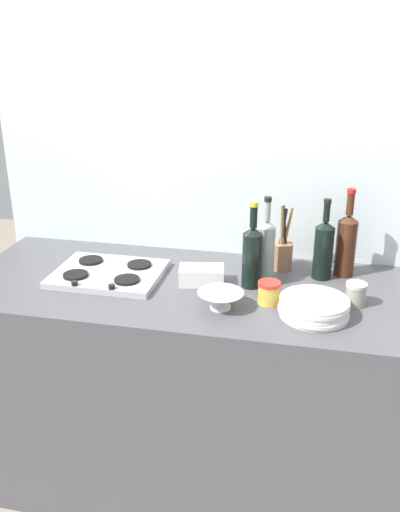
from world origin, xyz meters
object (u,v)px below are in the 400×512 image
Objects in this scene: wine_bottle_mid_right at (266,248)px; condiment_jar_rear at (356,294)px; mixing_bowl at (221,299)px; wine_bottle_mid_left at (346,243)px; utensil_crock at (282,252)px; butter_dish at (203,275)px; condiment_jar_front at (269,292)px; wine_bottle_rightmost at (252,255)px; plate_stack at (314,308)px; stovetop_hob at (108,273)px; wine_bottle_leftmost at (323,248)px.

condiment_jar_rear is at bearing -24.82° from wine_bottle_mid_right.
condiment_jar_rear is at bearing 15.57° from mixing_bowl.
wine_bottle_mid_left is 1.24× the size of utensil_crock.
butter_dish is 0.28m from condiment_jar_front.
wine_bottle_rightmost is 0.23m from mixing_bowl.
condiment_jar_front is (0.08, -0.12, -0.08)m from wine_bottle_rightmost.
condiment_jar_rear is (0.37, -0.08, -0.08)m from wine_bottle_rightmost.
mixing_bowl is 0.43m from utensil_crock.
wine_bottle_mid_left is 0.41m from condiment_jar_front.
wine_bottle_mid_left is at bearing 74.30° from plate_stack.
condiment_jar_rear reaches higher than plate_stack.
wine_bottle_mid_left is (0.88, 0.21, 0.12)m from stovetop_hob.
condiment_jar_front is at bearing -58.12° from wine_bottle_rightmost.
wine_bottle_rightmost is 0.20m from butter_dish.
condiment_jar_rear is (0.33, -0.15, -0.08)m from wine_bottle_mid_right.
stovetop_hob is at bearing 177.45° from condiment_jar_rear.
condiment_jar_rear is (0.55, -0.06, 0.01)m from butter_dish.
wine_bottle_rightmost reaches higher than utensil_crock.
wine_bottle_rightmost is at bearing -117.86° from wine_bottle_mid_right.
plate_stack is 0.69× the size of wine_bottle_mid_left.
mixing_bowl is at bearing -134.86° from wine_bottle_leftmost.
condiment_jar_rear is at bearing 9.48° from condiment_jar_front.
plate_stack is 0.85× the size of utensil_crock.
butter_dish is 2.03× the size of condiment_jar_rear.
plate_stack is at bearing -70.01° from utensil_crock.
plate_stack is 0.34m from wine_bottle_mid_right.
wine_bottle_mid_left is (0.08, 0.05, 0.01)m from wine_bottle_leftmost.
wine_bottle_leftmost reaches higher than condiment_jar_rear.
utensil_crock is (0.05, 0.11, -0.06)m from wine_bottle_mid_right.
wine_bottle_mid_left is at bearing 97.69° from condiment_jar_rear.
butter_dish is at bearing -157.14° from wine_bottle_mid_right.
wine_bottle_rightmost is (-0.23, 0.19, 0.09)m from plate_stack.
wine_bottle_mid_left reaches higher than butter_dish.
butter_dish is at bearing -174.84° from wine_bottle_rightmost.
utensil_crock is at bearing 136.03° from condiment_jar_rear.
wine_bottle_leftmost is 0.10m from wine_bottle_mid_left.
wine_bottle_mid_right reaches higher than condiment_jar_rear.
wine_bottle_leftmost is 0.25m from condiment_jar_rear.
wine_bottle_mid_right is at bearing 100.26° from condiment_jar_front.
utensil_crock is 0.32m from condiment_jar_front.
wine_bottle_leftmost is 0.22m from wine_bottle_mid_right.
condiment_jar_front is at bearing -22.67° from butter_dish.
mixing_bowl is at bearing -164.43° from condiment_jar_rear.
wine_bottle_mid_right is at bearing -160.92° from wine_bottle_mid_left.
mixing_bowl is (0.47, -0.17, 0.02)m from stovetop_hob.
stovetop_hob is 2.59× the size of mixing_bowl.
plate_stack is 0.73× the size of wine_bottle_rightmost.
butter_dish is 2.08× the size of condiment_jar_front.
utensil_crock is (-0.14, 0.38, 0.04)m from plate_stack.
utensil_crock is at bearing 159.96° from wine_bottle_leftmost.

